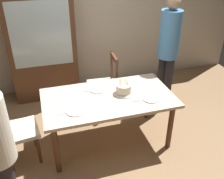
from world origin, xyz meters
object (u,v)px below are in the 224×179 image
(plate_far_side, at_px, (98,90))
(person_guest, at_px, (168,47))
(plate_near_celebrant, at_px, (75,111))
(chair_upholstered, at_px, (10,127))
(dining_table, at_px, (108,102))
(chair_spindle_back, at_px, (104,85))
(plate_near_guest, at_px, (151,99))
(china_cabinet, at_px, (42,45))
(birthday_cake, at_px, (124,89))

(plate_far_side, bearing_deg, person_guest, 19.53)
(plate_near_celebrant, bearing_deg, plate_far_side, 47.87)
(chair_upholstered, bearing_deg, dining_table, 1.21)
(chair_upholstered, bearing_deg, chair_spindle_back, 30.37)
(dining_table, xyz_separation_m, plate_near_guest, (0.51, -0.21, 0.09))
(person_guest, bearing_deg, plate_near_celebrant, -152.10)
(chair_spindle_back, height_order, person_guest, person_guest)
(plate_far_side, bearing_deg, dining_table, -68.10)
(china_cabinet, bearing_deg, dining_table, -65.61)
(dining_table, relative_size, person_guest, 0.93)
(dining_table, bearing_deg, chair_spindle_back, 79.11)
(dining_table, xyz_separation_m, birthday_cake, (0.22, 0.03, 0.14))
(birthday_cake, height_order, china_cabinet, china_cabinet)
(plate_near_guest, bearing_deg, chair_spindle_back, 109.64)
(china_cabinet, bearing_deg, birthday_cake, -58.90)
(china_cabinet, bearing_deg, plate_near_guest, -55.57)
(plate_near_celebrant, distance_m, chair_upholstered, 0.81)
(birthday_cake, bearing_deg, chair_upholstered, -177.90)
(plate_near_celebrant, height_order, chair_upholstered, chair_upholstered)
(birthday_cake, height_order, person_guest, person_guest)
(plate_near_celebrant, distance_m, china_cabinet, 1.80)
(birthday_cake, bearing_deg, plate_near_celebrant, -160.82)
(plate_near_celebrant, relative_size, plate_near_guest, 1.00)
(plate_near_guest, bearing_deg, plate_near_celebrant, 180.00)
(plate_far_side, distance_m, chair_spindle_back, 0.68)
(birthday_cake, relative_size, plate_near_celebrant, 1.27)
(birthday_cake, xyz_separation_m, china_cabinet, (-0.92, 1.53, 0.17))
(plate_near_guest, bearing_deg, birthday_cake, 140.61)
(plate_near_celebrant, bearing_deg, chair_upholstered, 166.55)
(plate_far_side, bearing_deg, plate_near_celebrant, -132.13)
(plate_near_celebrant, height_order, plate_near_guest, same)
(plate_near_guest, bearing_deg, plate_far_side, 144.60)
(birthday_cake, bearing_deg, dining_table, -172.88)
(chair_spindle_back, height_order, china_cabinet, china_cabinet)
(dining_table, distance_m, plate_near_celebrant, 0.52)
(birthday_cake, distance_m, chair_upholstered, 1.47)
(person_guest, xyz_separation_m, china_cabinet, (-1.87, 0.91, -0.09))
(china_cabinet, bearing_deg, chair_spindle_back, -42.09)
(birthday_cake, bearing_deg, china_cabinet, 121.10)
(birthday_cake, distance_m, chair_spindle_back, 0.83)
(plate_near_guest, xyz_separation_m, chair_spindle_back, (-0.35, 0.99, -0.27))
(dining_table, height_order, plate_near_celebrant, plate_near_celebrant)
(chair_spindle_back, bearing_deg, plate_far_side, -112.26)
(chair_spindle_back, bearing_deg, person_guest, -7.36)
(chair_upholstered, distance_m, china_cabinet, 1.72)
(plate_far_side, relative_size, person_guest, 0.12)
(person_guest, bearing_deg, plate_near_guest, -127.43)
(plate_far_side, bearing_deg, chair_upholstered, -168.39)
(plate_near_guest, bearing_deg, china_cabinet, 124.43)
(plate_far_side, height_order, person_guest, person_guest)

